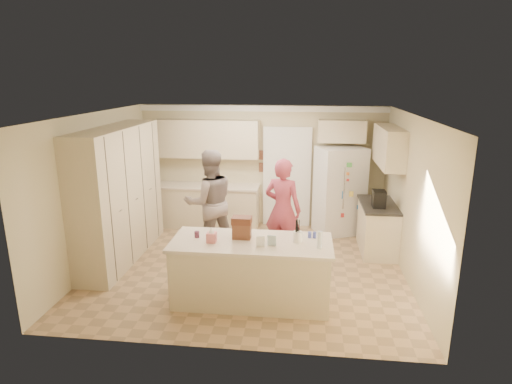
# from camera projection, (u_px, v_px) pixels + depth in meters

# --- Properties ---
(floor) EXTENTS (5.20, 4.60, 0.02)m
(floor) POSITION_uv_depth(u_px,v_px,m) (248.00, 268.00, 7.36)
(floor) COLOR tan
(floor) RESTS_ON ground
(ceiling) EXTENTS (5.20, 4.60, 0.02)m
(ceiling) POSITION_uv_depth(u_px,v_px,m) (247.00, 114.00, 6.68)
(ceiling) COLOR white
(ceiling) RESTS_ON wall_back
(wall_back) EXTENTS (5.20, 0.02, 2.60)m
(wall_back) POSITION_uv_depth(u_px,v_px,m) (262.00, 166.00, 9.24)
(wall_back) COLOR beige
(wall_back) RESTS_ON ground
(wall_front) EXTENTS (5.20, 0.02, 2.60)m
(wall_front) POSITION_uv_depth(u_px,v_px,m) (220.00, 249.00, 4.81)
(wall_front) COLOR beige
(wall_front) RESTS_ON ground
(wall_left) EXTENTS (0.02, 4.60, 2.60)m
(wall_left) POSITION_uv_depth(u_px,v_px,m) (96.00, 190.00, 7.31)
(wall_left) COLOR beige
(wall_left) RESTS_ON ground
(wall_right) EXTENTS (0.02, 4.60, 2.60)m
(wall_right) POSITION_uv_depth(u_px,v_px,m) (411.00, 199.00, 6.73)
(wall_right) COLOR beige
(wall_right) RESTS_ON ground
(crown_back) EXTENTS (5.20, 0.08, 0.12)m
(crown_back) POSITION_uv_depth(u_px,v_px,m) (262.00, 109.00, 8.87)
(crown_back) COLOR white
(crown_back) RESTS_ON wall_back
(pantry_bank) EXTENTS (0.60, 2.60, 2.35)m
(pantry_bank) POSITION_uv_depth(u_px,v_px,m) (119.00, 194.00, 7.50)
(pantry_bank) COLOR beige
(pantry_bank) RESTS_ON floor
(back_base_cab) EXTENTS (2.20, 0.60, 0.88)m
(back_base_cab) POSITION_uv_depth(u_px,v_px,m) (208.00, 206.00, 9.29)
(back_base_cab) COLOR beige
(back_base_cab) RESTS_ON floor
(back_countertop) EXTENTS (2.24, 0.63, 0.04)m
(back_countertop) POSITION_uv_depth(u_px,v_px,m) (207.00, 186.00, 9.16)
(back_countertop) COLOR silver
(back_countertop) RESTS_ON back_base_cab
(back_upper_cab) EXTENTS (2.20, 0.35, 0.80)m
(back_upper_cab) POSITION_uv_depth(u_px,v_px,m) (207.00, 139.00, 9.03)
(back_upper_cab) COLOR beige
(back_upper_cab) RESTS_ON wall_back
(doorway_opening) EXTENTS (0.90, 0.06, 2.10)m
(doorway_opening) POSITION_uv_depth(u_px,v_px,m) (287.00, 178.00, 9.21)
(doorway_opening) COLOR black
(doorway_opening) RESTS_ON floor
(doorway_casing) EXTENTS (1.02, 0.03, 2.22)m
(doorway_casing) POSITION_uv_depth(u_px,v_px,m) (287.00, 179.00, 9.18)
(doorway_casing) COLOR white
(doorway_casing) RESTS_ON floor
(wall_frame_upper) EXTENTS (0.15, 0.02, 0.20)m
(wall_frame_upper) POSITION_uv_depth(u_px,v_px,m) (262.00, 155.00, 9.13)
(wall_frame_upper) COLOR brown
(wall_frame_upper) RESTS_ON wall_back
(wall_frame_lower) EXTENTS (0.15, 0.02, 0.20)m
(wall_frame_lower) POSITION_uv_depth(u_px,v_px,m) (262.00, 167.00, 9.20)
(wall_frame_lower) COLOR brown
(wall_frame_lower) RESTS_ON wall_back
(refrigerator) EXTENTS (1.09, 0.98, 1.80)m
(refrigerator) POSITION_uv_depth(u_px,v_px,m) (340.00, 191.00, 8.79)
(refrigerator) COLOR white
(refrigerator) RESTS_ON floor
(fridge_seam) EXTENTS (0.02, 0.02, 1.78)m
(fridge_seam) POSITION_uv_depth(u_px,v_px,m) (341.00, 195.00, 8.45)
(fridge_seam) COLOR gray
(fridge_seam) RESTS_ON refrigerator
(fridge_dispenser) EXTENTS (0.22, 0.03, 0.35)m
(fridge_dispenser) POSITION_uv_depth(u_px,v_px,m) (330.00, 183.00, 8.40)
(fridge_dispenser) COLOR black
(fridge_dispenser) RESTS_ON refrigerator
(fridge_handle_l) EXTENTS (0.02, 0.02, 0.85)m
(fridge_handle_l) POSITION_uv_depth(u_px,v_px,m) (339.00, 188.00, 8.40)
(fridge_handle_l) COLOR silver
(fridge_handle_l) RESTS_ON refrigerator
(fridge_handle_r) EXTENTS (0.02, 0.02, 0.85)m
(fridge_handle_r) POSITION_uv_depth(u_px,v_px,m) (344.00, 188.00, 8.39)
(fridge_handle_r) COLOR silver
(fridge_handle_r) RESTS_ON refrigerator
(over_fridge_cab) EXTENTS (0.95, 0.35, 0.45)m
(over_fridge_cab) POSITION_uv_depth(u_px,v_px,m) (342.00, 131.00, 8.67)
(over_fridge_cab) COLOR beige
(over_fridge_cab) RESTS_ON wall_back
(right_base_cab) EXTENTS (0.60, 1.20, 0.88)m
(right_base_cab) POSITION_uv_depth(u_px,v_px,m) (377.00, 228.00, 7.95)
(right_base_cab) COLOR beige
(right_base_cab) RESTS_ON floor
(right_countertop) EXTENTS (0.63, 1.24, 0.04)m
(right_countertop) POSITION_uv_depth(u_px,v_px,m) (379.00, 205.00, 7.83)
(right_countertop) COLOR #2D2B28
(right_countertop) RESTS_ON right_base_cab
(right_upper_cab) EXTENTS (0.35, 1.50, 0.70)m
(right_upper_cab) POSITION_uv_depth(u_px,v_px,m) (389.00, 146.00, 7.74)
(right_upper_cab) COLOR beige
(right_upper_cab) RESTS_ON wall_right
(coffee_maker) EXTENTS (0.22, 0.28, 0.30)m
(coffee_maker) POSITION_uv_depth(u_px,v_px,m) (379.00, 199.00, 7.60)
(coffee_maker) COLOR black
(coffee_maker) RESTS_ON right_countertop
(island_base) EXTENTS (2.20, 0.90, 0.88)m
(island_base) POSITION_uv_depth(u_px,v_px,m) (251.00, 272.00, 6.17)
(island_base) COLOR beige
(island_base) RESTS_ON floor
(island_top) EXTENTS (2.28, 0.96, 0.05)m
(island_top) POSITION_uv_depth(u_px,v_px,m) (251.00, 243.00, 6.05)
(island_top) COLOR silver
(island_top) RESTS_ON island_base
(utensil_crock) EXTENTS (0.13, 0.13, 0.15)m
(utensil_crock) POSITION_uv_depth(u_px,v_px,m) (298.00, 237.00, 6.00)
(utensil_crock) COLOR white
(utensil_crock) RESTS_ON island_top
(tissue_box) EXTENTS (0.13, 0.13, 0.14)m
(tissue_box) POSITION_uv_depth(u_px,v_px,m) (212.00, 237.00, 5.99)
(tissue_box) COLOR #D57178
(tissue_box) RESTS_ON island_top
(tissue_plume) EXTENTS (0.08, 0.08, 0.08)m
(tissue_plume) POSITION_uv_depth(u_px,v_px,m) (211.00, 230.00, 5.96)
(tissue_plume) COLOR white
(tissue_plume) RESTS_ON tissue_box
(dollhouse_body) EXTENTS (0.26, 0.18, 0.22)m
(dollhouse_body) POSITION_uv_depth(u_px,v_px,m) (242.00, 231.00, 6.13)
(dollhouse_body) COLOR brown
(dollhouse_body) RESTS_ON island_top
(dollhouse_roof) EXTENTS (0.28, 0.20, 0.10)m
(dollhouse_roof) POSITION_uv_depth(u_px,v_px,m) (242.00, 220.00, 6.08)
(dollhouse_roof) COLOR #592D1E
(dollhouse_roof) RESTS_ON dollhouse_body
(jam_jar) EXTENTS (0.07, 0.07, 0.09)m
(jam_jar) POSITION_uv_depth(u_px,v_px,m) (197.00, 234.00, 6.17)
(jam_jar) COLOR #59263F
(jam_jar) RESTS_ON island_top
(greeting_card_a) EXTENTS (0.12, 0.06, 0.16)m
(greeting_card_a) POSITION_uv_depth(u_px,v_px,m) (260.00, 241.00, 5.81)
(greeting_card_a) COLOR white
(greeting_card_a) RESTS_ON island_top
(greeting_card_b) EXTENTS (0.12, 0.05, 0.16)m
(greeting_card_b) POSITION_uv_depth(u_px,v_px,m) (272.00, 241.00, 5.84)
(greeting_card_b) COLOR silver
(greeting_card_b) RESTS_ON island_top
(water_bottle) EXTENTS (0.07, 0.07, 0.24)m
(water_bottle) POSITION_uv_depth(u_px,v_px,m) (320.00, 240.00, 5.76)
(water_bottle) COLOR silver
(water_bottle) RESTS_ON island_top
(shaker_salt) EXTENTS (0.05, 0.05, 0.09)m
(shaker_salt) POSITION_uv_depth(u_px,v_px,m) (310.00, 235.00, 6.15)
(shaker_salt) COLOR #404CB1
(shaker_salt) RESTS_ON island_top
(shaker_pepper) EXTENTS (0.05, 0.05, 0.09)m
(shaker_pepper) POSITION_uv_depth(u_px,v_px,m) (315.00, 235.00, 6.14)
(shaker_pepper) COLOR #404CB1
(shaker_pepper) RESTS_ON island_top
(teen_boy) EXTENTS (1.16, 1.07, 1.93)m
(teen_boy) POSITION_uv_depth(u_px,v_px,m) (210.00, 202.00, 7.75)
(teen_boy) COLOR gray
(teen_boy) RESTS_ON floor
(teen_girl) EXTENTS (0.77, 0.63, 1.83)m
(teen_girl) POSITION_uv_depth(u_px,v_px,m) (283.00, 210.00, 7.49)
(teen_girl) COLOR #C54155
(teen_girl) RESTS_ON floor
(fridge_magnets) EXTENTS (0.76, 0.02, 1.44)m
(fridge_magnets) POSITION_uv_depth(u_px,v_px,m) (341.00, 195.00, 8.44)
(fridge_magnets) COLOR tan
(fridge_magnets) RESTS_ON refrigerator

